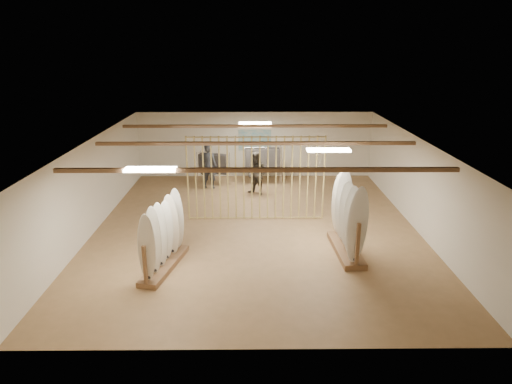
{
  "coord_description": "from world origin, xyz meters",
  "views": [
    {
      "loc": [
        -0.12,
        -13.32,
        5.53
      ],
      "look_at": [
        0.0,
        0.0,
        1.2
      ],
      "focal_mm": 32.0,
      "sensor_mm": 36.0,
      "label": 1
    }
  ],
  "objects_px": {
    "clothing_rack_a": "(213,164)",
    "clothing_rack_b": "(263,160)",
    "shopper_b": "(257,171)",
    "rack_right": "(347,228)",
    "rack_left": "(163,245)",
    "shopper_a": "(208,163)"
  },
  "relations": [
    {
      "from": "clothing_rack_a",
      "to": "clothing_rack_b",
      "type": "bearing_deg",
      "value": 18.33
    },
    {
      "from": "rack_right",
      "to": "shopper_a",
      "type": "bearing_deg",
      "value": 123.21
    },
    {
      "from": "clothing_rack_b",
      "to": "rack_left",
      "type": "bearing_deg",
      "value": -113.15
    },
    {
      "from": "rack_left",
      "to": "clothing_rack_b",
      "type": "bearing_deg",
      "value": 82.28
    },
    {
      "from": "shopper_a",
      "to": "rack_left",
      "type": "bearing_deg",
      "value": 92.75
    },
    {
      "from": "rack_right",
      "to": "clothing_rack_b",
      "type": "xyz_separation_m",
      "value": [
        -2.18,
        6.49,
        0.31
      ]
    },
    {
      "from": "clothing_rack_b",
      "to": "shopper_b",
      "type": "height_order",
      "value": "shopper_b"
    },
    {
      "from": "shopper_b",
      "to": "shopper_a",
      "type": "bearing_deg",
      "value": -166.56
    },
    {
      "from": "clothing_rack_b",
      "to": "shopper_b",
      "type": "distance_m",
      "value": 1.38
    },
    {
      "from": "clothing_rack_b",
      "to": "shopper_a",
      "type": "distance_m",
      "value": 2.22
    },
    {
      "from": "clothing_rack_b",
      "to": "shopper_a",
      "type": "bearing_deg",
      "value": -170.24
    },
    {
      "from": "rack_left",
      "to": "shopper_b",
      "type": "relative_size",
      "value": 1.24
    },
    {
      "from": "rack_right",
      "to": "clothing_rack_b",
      "type": "distance_m",
      "value": 6.85
    },
    {
      "from": "rack_left",
      "to": "rack_right",
      "type": "bearing_deg",
      "value": 22.58
    },
    {
      "from": "rack_right",
      "to": "clothing_rack_b",
      "type": "relative_size",
      "value": 1.42
    },
    {
      "from": "rack_left",
      "to": "shopper_b",
      "type": "bearing_deg",
      "value": 80.25
    },
    {
      "from": "rack_right",
      "to": "shopper_a",
      "type": "distance_m",
      "value": 7.41
    },
    {
      "from": "rack_left",
      "to": "shopper_b",
      "type": "distance_m",
      "value": 6.5
    },
    {
      "from": "shopper_b",
      "to": "rack_right",
      "type": "bearing_deg",
      "value": -26.93
    },
    {
      "from": "shopper_a",
      "to": "shopper_b",
      "type": "distance_m",
      "value": 2.1
    },
    {
      "from": "rack_right",
      "to": "shopper_b",
      "type": "bearing_deg",
      "value": 112.64
    },
    {
      "from": "rack_right",
      "to": "shopper_b",
      "type": "distance_m",
      "value": 5.69
    }
  ]
}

